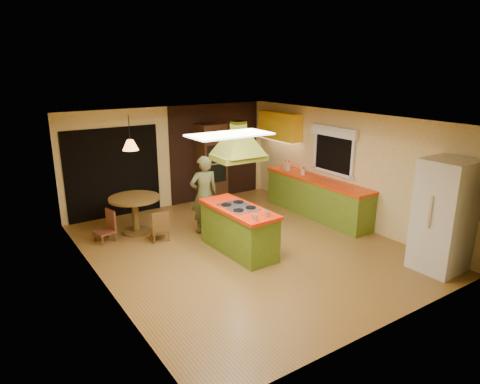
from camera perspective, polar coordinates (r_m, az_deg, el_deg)
ground at (r=8.49m, az=0.69°, el=-7.40°), size 6.50×6.50×0.00m
room_walls at (r=8.07m, az=0.72°, el=0.74°), size 5.50×6.50×6.50m
ceiling_plane at (r=7.82m, az=0.76°, el=9.59°), size 6.50×6.50×0.00m
brick_panel at (r=11.38m, az=-3.28°, el=5.38°), size 2.64×0.03×2.50m
nook_opening at (r=10.34m, az=-16.52°, el=2.44°), size 2.20×0.03×2.10m
right_counter at (r=10.23m, az=10.18°, el=-0.68°), size 0.62×3.05×0.92m
upper_cabinets at (r=11.17m, az=5.31°, el=8.77°), size 0.34×1.40×0.70m
window_right at (r=9.96m, az=12.39°, el=6.48°), size 0.12×1.35×1.06m
fluor_panel at (r=6.23m, az=-1.37°, el=7.66°), size 1.20×0.60×0.03m
kitchen_island at (r=8.16m, az=-0.20°, el=-4.98°), size 0.76×1.80×0.91m
range_hood at (r=7.69m, az=-0.21°, el=7.64°), size 0.91×0.67×0.78m
man at (r=9.02m, az=-4.81°, el=-0.36°), size 0.67×0.50×1.67m
refrigerator at (r=8.09m, az=25.55°, el=-2.87°), size 0.83×0.79×1.97m
wall_oven at (r=11.03m, az=-3.89°, el=3.81°), size 0.68×0.61×2.05m
dining_table at (r=9.30m, az=-13.82°, el=-2.04°), size 1.07×1.07×0.80m
chair_left at (r=9.09m, az=-17.64°, el=-4.38°), size 0.42×0.42×0.64m
chair_near at (r=8.88m, az=-10.74°, el=-4.35°), size 0.41×0.41×0.65m
pendant_lamp at (r=8.97m, az=-14.41°, el=6.09°), size 0.42×0.42×0.21m
canister_large at (r=10.77m, az=6.48°, el=3.43°), size 0.15×0.15×0.21m
canister_medium at (r=10.86m, az=6.09°, el=3.49°), size 0.17×0.17×0.18m
canister_small at (r=10.37m, az=8.46°, el=2.69°), size 0.12×0.12×0.15m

